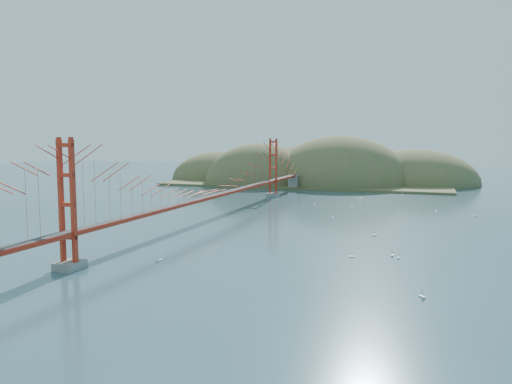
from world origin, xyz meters
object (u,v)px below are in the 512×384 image
(sailboat_0, at_px, (398,257))
(bridge, at_px, (211,171))
(sailboat_2, at_px, (352,256))
(sailboat_1, at_px, (333,217))

(sailboat_0, bearing_deg, bridge, 149.24)
(bridge, relative_size, sailboat_2, 148.05)
(bridge, height_order, sailboat_1, bridge)
(bridge, bearing_deg, sailboat_2, -36.86)
(bridge, xyz_separation_m, sailboat_1, (16.59, 6.49, -6.86))
(sailboat_0, xyz_separation_m, sailboat_1, (-10.71, 22.73, 0.02))
(sailboat_1, relative_size, sailboat_2, 1.05)
(bridge, bearing_deg, sailboat_0, -30.76)
(bridge, bearing_deg, sailboat_1, 21.37)
(bridge, xyz_separation_m, sailboat_2, (22.99, -17.24, -6.86))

